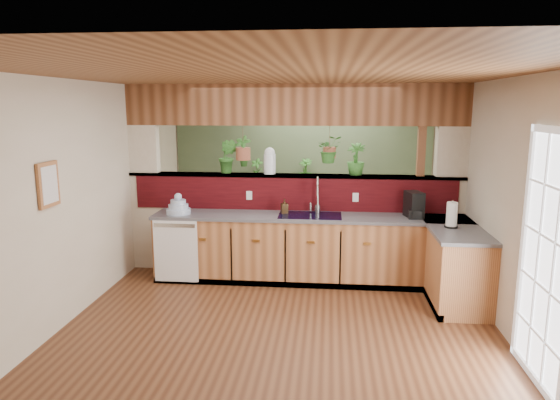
# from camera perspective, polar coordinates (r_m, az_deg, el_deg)

# --- Properties ---
(ground) EXTENTS (4.60, 7.00, 0.01)m
(ground) POSITION_cam_1_polar(r_m,az_deg,el_deg) (5.92, 0.48, -12.32)
(ground) COLOR #552F1A
(ground) RESTS_ON ground
(ceiling) EXTENTS (4.60, 7.00, 0.01)m
(ceiling) POSITION_cam_1_polar(r_m,az_deg,el_deg) (5.45, 0.52, 13.71)
(ceiling) COLOR brown
(ceiling) RESTS_ON ground
(wall_back) EXTENTS (4.60, 0.02, 2.60)m
(wall_back) POSITION_cam_1_polar(r_m,az_deg,el_deg) (8.99, 2.54, 4.27)
(wall_back) COLOR beige
(wall_back) RESTS_ON ground
(wall_front) EXTENTS (4.60, 0.02, 2.60)m
(wall_front) POSITION_cam_1_polar(r_m,az_deg,el_deg) (2.23, -8.08, -16.73)
(wall_front) COLOR beige
(wall_front) RESTS_ON ground
(wall_left) EXTENTS (0.02, 7.00, 2.60)m
(wall_left) POSITION_cam_1_polar(r_m,az_deg,el_deg) (6.18, -21.25, 0.53)
(wall_left) COLOR beige
(wall_left) RESTS_ON ground
(wall_right) EXTENTS (0.02, 7.00, 2.60)m
(wall_right) POSITION_cam_1_polar(r_m,az_deg,el_deg) (5.80, 23.75, -0.29)
(wall_right) COLOR beige
(wall_right) RESTS_ON ground
(pass_through_partition) EXTENTS (4.60, 0.21, 2.60)m
(pass_through_partition) POSITION_cam_1_polar(r_m,az_deg,el_deg) (6.87, 1.77, 1.32)
(pass_through_partition) COLOR beige
(pass_through_partition) RESTS_ON ground
(pass_through_ledge) EXTENTS (4.60, 0.21, 0.04)m
(pass_through_ledge) POSITION_cam_1_polar(r_m,az_deg,el_deg) (6.85, 1.53, 2.81)
(pass_through_ledge) COLOR brown
(pass_through_ledge) RESTS_ON ground
(header_beam) EXTENTS (4.60, 0.15, 0.55)m
(header_beam) POSITION_cam_1_polar(r_m,az_deg,el_deg) (6.78, 1.57, 10.82)
(header_beam) COLOR brown
(header_beam) RESTS_ON ground
(sage_backwall) EXTENTS (4.55, 0.02, 2.55)m
(sage_backwall) POSITION_cam_1_polar(r_m,az_deg,el_deg) (8.97, 2.53, 4.26)
(sage_backwall) COLOR #495D3F
(sage_backwall) RESTS_ON ground
(countertop) EXTENTS (4.14, 1.52, 0.90)m
(countertop) POSITION_cam_1_polar(r_m,az_deg,el_deg) (6.57, 8.52, -5.90)
(countertop) COLOR #995D35
(countertop) RESTS_ON ground
(dishwasher) EXTENTS (0.58, 0.03, 0.82)m
(dishwasher) POSITION_cam_1_polar(r_m,az_deg,el_deg) (6.66, -11.83, -5.71)
(dishwasher) COLOR white
(dishwasher) RESTS_ON ground
(navy_sink) EXTENTS (0.82, 0.50, 0.18)m
(navy_sink) POSITION_cam_1_polar(r_m,az_deg,el_deg) (6.57, 3.44, -2.43)
(navy_sink) COLOR black
(navy_sink) RESTS_ON countertop
(french_door) EXTENTS (0.06, 1.02, 2.16)m
(french_door) POSITION_cam_1_polar(r_m,az_deg,el_deg) (4.66, 28.03, -6.38)
(french_door) COLOR white
(french_door) RESTS_ON ground
(framed_print) EXTENTS (0.04, 0.35, 0.45)m
(framed_print) POSITION_cam_1_polar(r_m,az_deg,el_deg) (5.44, -24.94, 1.60)
(framed_print) COLOR #995D35
(framed_print) RESTS_ON wall_left
(faucet) EXTENTS (0.22, 0.22, 0.50)m
(faucet) POSITION_cam_1_polar(r_m,az_deg,el_deg) (6.65, 4.29, 0.76)
(faucet) COLOR #B7B7B2
(faucet) RESTS_ON countertop
(dish_stack) EXTENTS (0.32, 0.32, 0.28)m
(dish_stack) POSITION_cam_1_polar(r_m,az_deg,el_deg) (6.74, -11.53, -0.84)
(dish_stack) COLOR #AABCDB
(dish_stack) RESTS_ON countertop
(soap_dispenser) EXTENTS (0.11, 0.11, 0.20)m
(soap_dispenser) POSITION_cam_1_polar(r_m,az_deg,el_deg) (6.64, 0.51, -0.71)
(soap_dispenser) COLOR #392715
(soap_dispenser) RESTS_ON countertop
(coffee_maker) EXTENTS (0.18, 0.30, 0.33)m
(coffee_maker) POSITION_cam_1_polar(r_m,az_deg,el_deg) (6.62, 15.07, -0.63)
(coffee_maker) COLOR black
(coffee_maker) RESTS_ON countertop
(paper_towel) EXTENTS (0.15, 0.15, 0.33)m
(paper_towel) POSITION_cam_1_polar(r_m,az_deg,el_deg) (6.20, 19.03, -1.66)
(paper_towel) COLOR black
(paper_towel) RESTS_ON countertop
(glass_jar) EXTENTS (0.16, 0.16, 0.36)m
(glass_jar) POSITION_cam_1_polar(r_m,az_deg,el_deg) (6.86, -1.19, 4.52)
(glass_jar) COLOR silver
(glass_jar) RESTS_ON pass_through_ledge
(ledge_plant_left) EXTENTS (0.30, 0.27, 0.47)m
(ledge_plant_left) POSITION_cam_1_polar(r_m,az_deg,el_deg) (6.95, -5.99, 4.99)
(ledge_plant_left) COLOR #2A6121
(ledge_plant_left) RESTS_ON pass_through_ledge
(ledge_plant_right) EXTENTS (0.29, 0.29, 0.43)m
(ledge_plant_right) POSITION_cam_1_polar(r_m,az_deg,el_deg) (6.81, 8.66, 4.65)
(ledge_plant_right) COLOR #2A6121
(ledge_plant_right) RESTS_ON pass_through_ledge
(hanging_plant_a) EXTENTS (0.26, 0.20, 0.55)m
(hanging_plant_a) POSITION_cam_1_polar(r_m,az_deg,el_deg) (6.89, -4.25, 6.72)
(hanging_plant_a) COLOR brown
(hanging_plant_a) RESTS_ON header_beam
(hanging_plant_b) EXTENTS (0.39, 0.35, 0.48)m
(hanging_plant_b) POSITION_cam_1_polar(r_m,az_deg,el_deg) (6.78, 5.70, 7.11)
(hanging_plant_b) COLOR brown
(hanging_plant_b) RESTS_ON header_beam
(shelving_console) EXTENTS (1.48, 0.81, 0.96)m
(shelving_console) POSITION_cam_1_polar(r_m,az_deg,el_deg) (8.90, -0.04, -1.00)
(shelving_console) COLOR black
(shelving_console) RESTS_ON ground
(shelf_plant_a) EXTENTS (0.25, 0.20, 0.42)m
(shelf_plant_a) POSITION_cam_1_polar(r_m,az_deg,el_deg) (8.83, -2.65, 3.43)
(shelf_plant_a) COLOR #2A6121
(shelf_plant_a) RESTS_ON shelving_console
(shelf_plant_b) EXTENTS (0.30, 0.30, 0.42)m
(shelf_plant_b) POSITION_cam_1_polar(r_m,az_deg,el_deg) (8.75, 2.91, 3.37)
(shelf_plant_b) COLOR #2A6121
(shelf_plant_b) RESTS_ON shelving_console
(floor_plant) EXTENTS (0.79, 0.73, 0.73)m
(floor_plant) POSITION_cam_1_polar(r_m,az_deg,el_deg) (8.28, 11.27, -3.06)
(floor_plant) COLOR #2A6121
(floor_plant) RESTS_ON ground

